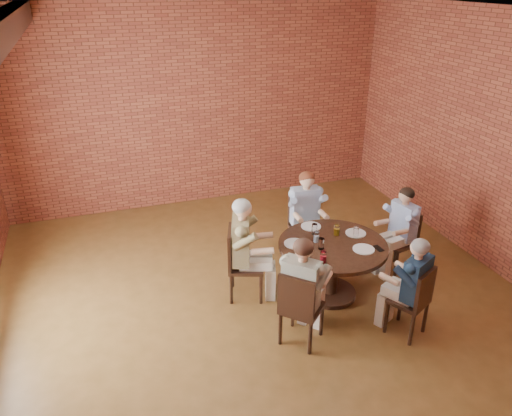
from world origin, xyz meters
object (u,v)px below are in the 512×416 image
object	(u,v)px
chair_b	(304,223)
diner_e	(410,287)
diner_a	(400,231)
diner_c	(246,249)
smartphone	(378,248)
chair_c	(239,260)
dining_table	(332,259)
chair_e	(415,300)
chair_a	(402,238)
chair_d	(299,307)
diner_d	(303,291)
diner_b	(306,216)

from	to	relation	value
chair_b	diner_e	size ratio (longest dim) A/B	0.75
diner_a	diner_e	bearing A→B (deg)	-40.35
diner_c	smartphone	bearing A→B (deg)	-94.35
chair_b	chair_c	distance (m)	1.38
chair_b	dining_table	bearing A→B (deg)	-90.00
chair_e	smartphone	world-z (taller)	chair_e
chair_a	diner_a	world-z (taller)	diner_a
chair_d	diner_d	distance (m)	0.17
chair_b	diner_c	xyz separation A→B (m)	(-1.11, -0.73, 0.17)
diner_d	chair_e	size ratio (longest dim) A/B	1.49
diner_c	diner_d	xyz separation A→B (m)	(0.31, -1.02, -0.02)
dining_table	chair_a	xyz separation A→B (m)	(1.19, 0.25, -0.05)
chair_c	diner_d	size ratio (longest dim) A/B	0.72
chair_b	chair_c	xyz separation A→B (m)	(-1.19, -0.70, 0.01)
diner_a	diner_e	xyz separation A→B (m)	(-0.64, -1.18, -0.00)
chair_a	smartphone	bearing A→B (deg)	-65.58
chair_b	diner_b	bearing A→B (deg)	-90.00
chair_e	diner_c	bearing A→B (deg)	-68.65
diner_e	chair_d	bearing A→B (deg)	-36.90
dining_table	chair_e	xyz separation A→B (m)	(0.52, -1.00, -0.05)
chair_b	smartphone	xyz separation A→B (m)	(0.37, -1.36, 0.25)
dining_table	diner_e	bearing A→B (deg)	-62.81
diner_a	chair_c	bearing A→B (deg)	-105.38
chair_a	smartphone	distance (m)	0.95
diner_e	diner_d	bearing A→B (deg)	-40.01
chair_b	chair_e	xyz separation A→B (m)	(0.42, -2.08, -0.02)
chair_a	diner_d	distance (m)	2.11
chair_a	diner_e	world-z (taller)	diner_e
diner_c	chair_a	bearing A→B (deg)	-73.64
chair_d	smartphone	world-z (taller)	chair_d
chair_a	diner_b	xyz separation A→B (m)	(-1.10, 0.74, 0.17)
chair_b	diner_d	size ratio (longest dim) A/B	0.70
diner_c	dining_table	bearing A→B (deg)	-90.00
chair_c	diner_a	bearing A→B (deg)	-74.72
chair_c	chair_d	size ratio (longest dim) A/B	1.02
diner_b	smartphone	bearing A→B (deg)	-68.64
chair_b	chair_c	world-z (taller)	chair_c
diner_a	chair_d	distance (m)	2.11
diner_d	diner_a	bearing A→B (deg)	-107.51
diner_a	chair_c	size ratio (longest dim) A/B	1.31
chair_a	chair_c	world-z (taller)	chair_c
diner_d	smartphone	bearing A→B (deg)	-115.56
diner_b	chair_e	world-z (taller)	diner_b
dining_table	diner_e	world-z (taller)	diner_e
diner_e	chair_c	bearing A→B (deg)	-67.00
diner_b	diner_c	size ratio (longest dim) A/B	0.97
chair_c	chair_e	distance (m)	2.12
smartphone	chair_a	bearing A→B (deg)	33.59
diner_a	diner_b	bearing A→B (deg)	-138.00
diner_b	chair_c	xyz separation A→B (m)	(-1.18, -0.62, -0.14)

